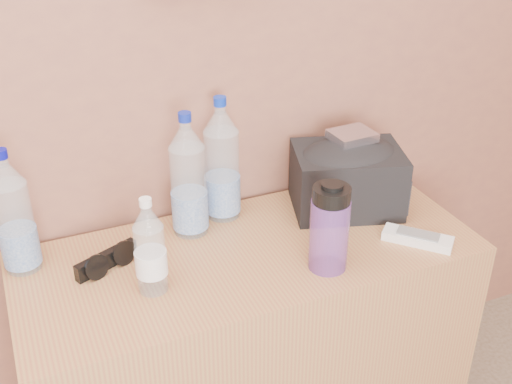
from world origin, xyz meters
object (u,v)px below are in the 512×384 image
nalgene_bottle (330,227)px  pet_large_a (14,218)px  pet_large_b (188,181)px  foil_packet (352,136)px  toiletry_bag (347,176)px  pet_large_c (222,165)px  ac_remote (418,238)px  pet_small (150,251)px  dresser (250,357)px  sunglasses (106,260)px

nalgene_bottle → pet_large_a: bearing=156.8°
pet_large_b → foil_packet: (0.43, -0.04, 0.06)m
pet_large_a → toiletry_bag: bearing=-4.0°
pet_large_a → pet_large_c: 0.50m
pet_large_b → nalgene_bottle: size_ratio=1.47×
pet_large_a → ac_remote: bearing=-17.2°
pet_small → nalgene_bottle: bearing=-11.3°
dresser → sunglasses: bearing=168.7°
toiletry_bag → sunglasses: bearing=-160.7°
toiletry_bag → pet_large_c: bearing=-179.4°
sunglasses → foil_packet: foil_packet is taller
pet_large_c → ac_remote: bearing=-38.9°
pet_small → toiletry_bag: (0.56, 0.14, -0.01)m
toiletry_bag → dresser: bearing=-147.2°
ac_remote → pet_small: bearing=-140.0°
sunglasses → ac_remote: size_ratio=0.95×
sunglasses → pet_large_a: bearing=132.0°
pet_large_a → pet_large_b: size_ratio=0.94×
ac_remote → pet_large_a: bearing=-150.2°
dresser → ac_remote: ac_remote is taller
pet_small → pet_large_b: bearing=52.0°
pet_large_c → sunglasses: (-0.33, -0.12, -0.12)m
pet_small → foil_packet: 0.61m
dresser → toiletry_bag: toiletry_bag is taller
foil_packet → ac_remote: bearing=-75.7°
pet_large_b → pet_large_c: (0.10, 0.04, 0.00)m
ac_remote → nalgene_bottle: bearing=-133.1°
sunglasses → nalgene_bottle: bearing=-46.7°
dresser → pet_small: 0.51m
dresser → pet_large_c: bearing=89.3°
pet_large_a → sunglasses: (0.17, -0.08, -0.11)m
pet_large_b → toiletry_bag: size_ratio=1.15×
toiletry_bag → pet_small: bearing=-148.6°
ac_remote → foil_packet: bearing=151.3°
pet_small → sunglasses: size_ratio=1.43×
pet_large_a → ac_remote: pet_large_a is taller
pet_large_c → sunglasses: bearing=-160.7°
pet_large_a → nalgene_bottle: pet_large_a is taller
toiletry_bag → foil_packet: bearing=63.2°
pet_large_b → pet_large_c: 0.11m
foil_packet → sunglasses: bearing=-176.7°
nalgene_bottle → toiletry_bag: size_ratio=0.79×
pet_large_b → nalgene_bottle: pet_large_b is taller
pet_large_a → sunglasses: bearing=-24.2°
nalgene_bottle → foil_packet: size_ratio=2.02×
pet_large_c → foil_packet: pet_large_c is taller
pet_large_b → pet_large_c: pet_large_c is taller
dresser → nalgene_bottle: size_ratio=5.09×
nalgene_bottle → toiletry_bag: bearing=51.3°
pet_large_a → toiletry_bag: (0.81, -0.06, -0.04)m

